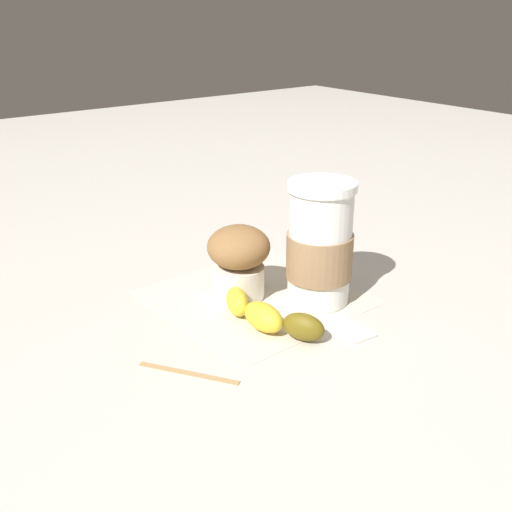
# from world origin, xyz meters

# --- Properties ---
(ground_plane) EXTENTS (3.00, 3.00, 0.00)m
(ground_plane) POSITION_xyz_m (0.00, 0.00, 0.00)
(ground_plane) COLOR beige
(paper_napkin) EXTENTS (0.24, 0.24, 0.00)m
(paper_napkin) POSITION_xyz_m (0.00, 0.00, 0.00)
(paper_napkin) COLOR beige
(paper_napkin) RESTS_ON ground_plane
(coffee_cup) EXTENTS (0.08, 0.08, 0.15)m
(coffee_cup) POSITION_xyz_m (-0.06, 0.05, 0.07)
(coffee_cup) COLOR white
(coffee_cup) RESTS_ON paper_napkin
(muffin) EXTENTS (0.08, 0.08, 0.09)m
(muffin) POSITION_xyz_m (0.02, -0.02, 0.05)
(muffin) COLOR white
(muffin) RESTS_ON paper_napkin
(banana) EXTENTS (0.07, 0.15, 0.03)m
(banana) POSITION_xyz_m (0.04, 0.07, 0.02)
(banana) COLOR gold
(banana) RESTS_ON paper_napkin
(sugar_packet) EXTENTS (0.04, 0.05, 0.01)m
(sugar_packet) POSITION_xyz_m (-0.03, 0.13, 0.00)
(sugar_packet) COLOR white
(sugar_packet) RESTS_ON ground_plane
(wooden_stirrer) EXTENTS (0.07, 0.10, 0.00)m
(wooden_stirrer) POSITION_xyz_m (0.16, 0.09, 0.00)
(wooden_stirrer) COLOR tan
(wooden_stirrer) RESTS_ON ground_plane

